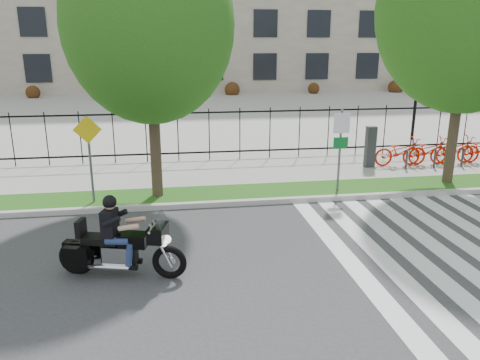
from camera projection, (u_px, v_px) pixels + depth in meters
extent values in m
plane|color=#363638|center=(250.00, 271.00, 9.66)|extent=(120.00, 120.00, 0.00)
cube|color=#B0ADA5|center=(226.00, 203.00, 13.53)|extent=(60.00, 0.20, 0.15)
cube|color=#245A16|center=(222.00, 194.00, 14.34)|extent=(60.00, 1.50, 0.15)
cube|color=#A3A199|center=(214.00, 173.00, 16.71)|extent=(60.00, 3.50, 0.15)
cube|color=#A3A199|center=(190.00, 109.00, 33.37)|extent=(80.00, 34.00, 0.10)
cylinder|color=black|center=(416.00, 100.00, 21.95)|extent=(0.14, 0.14, 4.00)
cylinder|color=black|center=(420.00, 58.00, 21.42)|extent=(0.06, 0.70, 0.70)
sphere|color=white|center=(413.00, 56.00, 21.34)|extent=(0.36, 0.36, 0.36)
sphere|color=white|center=(427.00, 56.00, 21.44)|extent=(0.36, 0.36, 0.36)
cylinder|color=#3D2B21|center=(155.00, 138.00, 13.55)|extent=(0.32, 0.32, 3.46)
ellipsoid|color=#1A5012|center=(149.00, 25.00, 12.67)|extent=(4.69, 4.69, 5.40)
cylinder|color=#3D2B21|center=(454.00, 125.00, 14.88)|extent=(0.32, 0.32, 3.77)
ellipsoid|color=#1A5012|center=(469.00, 7.00, 13.89)|extent=(5.48, 5.48, 6.30)
cube|color=#2D2D33|center=(370.00, 147.00, 17.08)|extent=(0.35, 0.25, 1.50)
imported|color=red|center=(400.00, 152.00, 17.31)|extent=(2.00, 0.70, 1.05)
cylinder|color=#2D2D33|center=(407.00, 159.00, 16.89)|extent=(0.08, 0.08, 0.70)
imported|color=red|center=(428.00, 151.00, 17.47)|extent=(2.00, 0.70, 1.05)
cylinder|color=#2D2D33|center=(435.00, 158.00, 17.05)|extent=(0.08, 0.08, 0.70)
imported|color=red|center=(455.00, 150.00, 17.63)|extent=(2.00, 0.70, 1.05)
cylinder|color=#2D2D33|center=(462.00, 157.00, 17.21)|extent=(0.08, 0.08, 0.70)
cylinder|color=#59595B|center=(340.00, 151.00, 14.15)|extent=(0.07, 0.07, 2.50)
cube|color=white|center=(342.00, 123.00, 13.88)|extent=(0.50, 0.03, 0.60)
cube|color=#0C6626|center=(341.00, 143.00, 14.04)|extent=(0.45, 0.03, 0.35)
cylinder|color=#59595B|center=(90.00, 161.00, 13.10)|extent=(0.07, 0.07, 2.40)
cube|color=yellow|center=(87.00, 130.00, 12.81)|extent=(0.78, 0.03, 0.78)
torus|color=black|center=(169.00, 262.00, 9.28)|extent=(0.71, 0.31, 0.70)
torus|color=black|center=(77.00, 257.00, 9.48)|extent=(0.76, 0.34, 0.74)
cube|color=black|center=(158.00, 233.00, 9.13)|extent=(0.44, 0.62, 0.30)
cube|color=#26262B|center=(161.00, 222.00, 9.05)|extent=(0.28, 0.53, 0.31)
cube|color=silver|center=(120.00, 255.00, 9.36)|extent=(0.68, 0.49, 0.41)
cube|color=black|center=(133.00, 240.00, 9.23)|extent=(0.63, 0.48, 0.26)
cube|color=black|center=(101.00, 239.00, 9.31)|extent=(0.78, 0.54, 0.14)
cube|color=black|center=(81.00, 228.00, 9.29)|extent=(0.19, 0.36, 0.35)
cube|color=black|center=(76.00, 257.00, 9.13)|extent=(0.53, 0.29, 0.41)
cube|color=black|center=(89.00, 244.00, 9.71)|extent=(0.53, 0.29, 0.41)
cube|color=black|center=(110.00, 223.00, 9.18)|extent=(0.34, 0.46, 0.53)
sphere|color=tan|center=(110.00, 204.00, 9.07)|extent=(0.23, 0.23, 0.23)
sphere|color=black|center=(109.00, 202.00, 9.06)|extent=(0.27, 0.27, 0.27)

